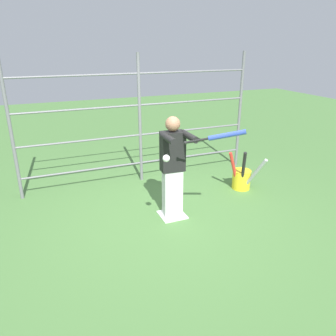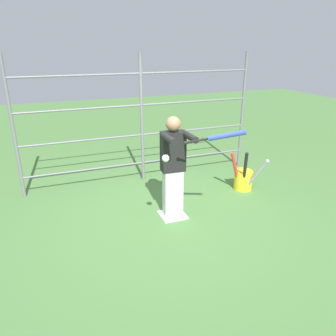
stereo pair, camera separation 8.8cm
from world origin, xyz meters
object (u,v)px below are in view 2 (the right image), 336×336
object	(u,v)px
batter	(173,165)
baseball_bat_swinging	(221,136)
softball_in_flight	(166,158)
bat_bucket	(243,179)

from	to	relation	value
batter	baseball_bat_swinging	distance (m)	1.00
batter	baseball_bat_swinging	xyz separation A→B (m)	(-0.39, 0.70, 0.59)
softball_in_flight	bat_bucket	xyz separation A→B (m)	(-1.97, -1.07, -1.00)
batter	softball_in_flight	distance (m)	0.78
batter	softball_in_flight	bearing A→B (deg)	59.64
softball_in_flight	bat_bucket	distance (m)	2.45
batter	bat_bucket	world-z (taller)	batter
batter	softball_in_flight	xyz separation A→B (m)	(0.35, 0.60, 0.35)
baseball_bat_swinging	softball_in_flight	bearing A→B (deg)	-8.13
baseball_bat_swinging	bat_bucket	size ratio (longest dim) A/B	0.84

